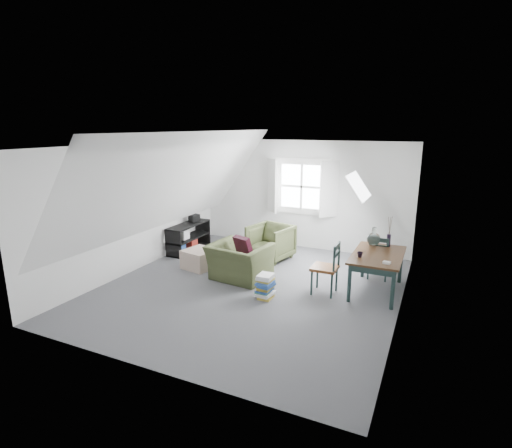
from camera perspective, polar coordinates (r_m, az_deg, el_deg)
The scene contains 24 objects.
floor at distance 7.24m, azimuth -0.66°, elevation -9.01°, with size 5.50×5.50×0.00m, color #505156.
ceiling at distance 6.68m, azimuth -0.72°, elevation 11.17°, with size 5.50×5.50×0.00m, color white.
wall_back at distance 9.36m, azimuth 6.59°, elevation 4.16°, with size 5.00×5.00×0.00m, color silver.
wall_front at distance 4.62m, azimuth -15.60°, elevation -6.45°, with size 5.00×5.00×0.00m, color silver.
wall_left at distance 8.22m, azimuth -16.64°, elevation 2.31°, with size 5.50×5.50×0.00m, color silver.
wall_right at distance 6.23m, azimuth 20.56°, elevation -1.58°, with size 5.50×5.50×0.00m, color silver.
slope_left at distance 7.54m, azimuth -11.45°, elevation 5.67°, with size 5.50×5.50×0.00m, color white.
slope_right at distance 6.25m, azimuth 12.27°, elevation 3.97°, with size 5.50×5.50×0.00m, color white.
dormer_window at distance 9.26m, azimuth 6.48°, elevation 5.31°, with size 1.71×0.35×1.30m.
skylight at distance 7.51m, azimuth 14.48°, elevation 5.25°, with size 0.55×0.75×0.04m, color white.
armchair_near at distance 7.62m, azimuth -2.33°, elevation -7.83°, with size 1.05×0.91×0.68m, color #3B4325.
armchair_far at distance 8.71m, azimuth 2.08°, elevation -4.99°, with size 0.81×0.83×0.76m, color #3B4325.
throw_pillow at distance 7.54m, azimuth -1.86°, elevation -3.14°, with size 0.37×0.11×0.37m, color #370F1D.
ottoman at distance 8.19m, azimuth -8.03°, elevation -4.95°, with size 0.57×0.57×0.38m, color tan.
dining_table at distance 7.17m, azimuth 16.97°, elevation -4.81°, with size 0.82×1.37×0.68m.
demijohn at distance 7.55m, azimuth 16.46°, elevation -2.01°, with size 0.24×0.24×0.34m.
vase_twigs at distance 7.62m, azimuth 18.42°, elevation -2.14°, with size 0.07×0.08×0.55m.
cup at distance 6.89m, azimuth 14.60°, elevation -4.61°, with size 0.10×0.10×0.09m, color black.
paper_box at distance 6.69m, azimuth 18.18°, elevation -5.26°, with size 0.11×0.08×0.04m, color white.
dining_chair_far at distance 7.83m, azimuth 17.14°, elevation -4.45°, with size 0.39×0.39×0.84m.
dining_chair_near at distance 6.93m, azimuth 10.09°, elevation -6.11°, with size 0.43×0.43×0.91m.
media_shelf at distance 9.30m, azimuth -9.71°, elevation -2.12°, with size 0.41×1.23×0.63m.
electronics_box at distance 9.43m, azimuth -8.82°, elevation 0.79°, with size 0.17×0.23×0.18m, color black.
magazine_stack at distance 6.75m, azimuth 1.36°, elevation -8.90°, with size 0.30×0.36×0.41m.
Camera 1 is at (2.87, -6.02, 2.82)m, focal length 28.00 mm.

